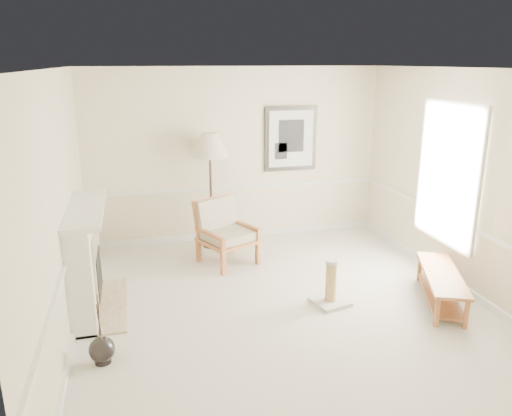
{
  "coord_description": "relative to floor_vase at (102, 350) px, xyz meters",
  "views": [
    {
      "loc": [
        -1.71,
        -5.39,
        2.98
      ],
      "look_at": [
        -0.17,
        0.7,
        1.12
      ],
      "focal_mm": 35.0,
      "sensor_mm": 36.0,
      "label": 1
    }
  ],
  "objects": [
    {
      "name": "fireplace",
      "position": [
        -0.2,
        1.27,
        0.5
      ],
      "size": [
        0.64,
        1.64,
        1.31
      ],
      "color": "white",
      "rests_on": "ground"
    },
    {
      "name": "floor_lamp",
      "position": [
        1.64,
        3.07,
        1.51
      ],
      "size": [
        0.72,
        0.72,
        1.89
      ],
      "rotation": [
        0.0,
        0.0,
        0.25
      ],
      "color": "black",
      "rests_on": "ground"
    },
    {
      "name": "armchair",
      "position": [
        1.71,
        2.38,
        0.38
      ],
      "size": [
        0.99,
        1.02,
        0.97
      ],
      "rotation": [
        0.0,
        0.0,
        0.44
      ],
      "color": "#975730",
      "rests_on": "ground"
    },
    {
      "name": "bench",
      "position": [
        4.15,
        0.34,
        0.13
      ],
      "size": [
        0.95,
        1.47,
        0.4
      ],
      "rotation": [
        0.0,
        0.0,
        -0.4
      ],
      "color": "#975730",
      "rests_on": "ground"
    },
    {
      "name": "ground",
      "position": [
        2.14,
        0.67,
        -0.14
      ],
      "size": [
        5.5,
        5.5,
        0.0
      ],
      "primitive_type": "plane",
      "color": "silver",
      "rests_on": "ground"
    },
    {
      "name": "scratching_post",
      "position": [
        2.76,
        0.64,
        0.05
      ],
      "size": [
        0.51,
        0.51,
        0.6
      ],
      "rotation": [
        0.0,
        0.0,
        0.25
      ],
      "color": "beige",
      "rests_on": "ground"
    },
    {
      "name": "room",
      "position": [
        2.28,
        0.75,
        1.72
      ],
      "size": [
        5.04,
        5.54,
        2.92
      ],
      "color": "beige",
      "rests_on": "ground"
    },
    {
      "name": "floor_vase",
      "position": [
        0.0,
        0.0,
        0.0
      ],
      "size": [
        0.26,
        0.26,
        0.78
      ],
      "rotation": [
        0.0,
        0.0,
        -0.26
      ],
      "color": "black",
      "rests_on": "ground"
    }
  ]
}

